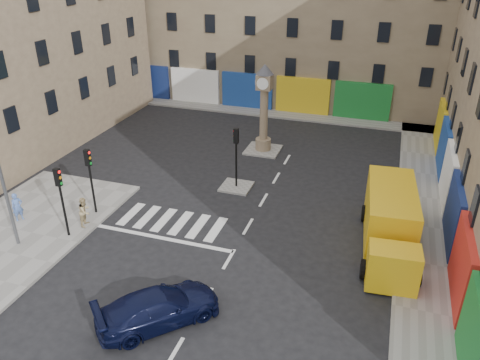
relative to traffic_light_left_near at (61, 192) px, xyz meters
The scene contains 15 objects.
ground 8.71m from the traffic_light_left_near, ahead, with size 120.00×120.00×0.00m, color black.
sidewalk_right 19.79m from the traffic_light_left_near, 29.96° to the left, with size 2.60×30.00×0.15m, color gray.
sidewalk_far 22.56m from the traffic_light_left_near, 78.94° to the left, with size 32.00×2.40×0.15m, color gray.
island_near 10.35m from the traffic_light_left_near, 51.07° to the left, with size 1.80×1.80×0.12m, color gray.
island_far 15.38m from the traffic_light_left_near, 65.46° to the left, with size 2.40×2.40×0.12m, color gray.
building_far 28.74m from the traffic_light_left_near, 81.21° to the left, with size 32.00×10.00×17.00m, color #857559.
building_left 16.66m from the traffic_light_left_near, 132.20° to the left, with size 8.00×20.00×15.00m, color #917D5F.
traffic_light_left_near is the anchor object (origin of this frame).
traffic_light_left_far 2.40m from the traffic_light_left_near, 90.00° to the left, with size 0.28×0.22×3.70m.
traffic_light_island 10.03m from the traffic_light_left_near, 51.07° to the left, with size 0.28×0.22×3.70m.
clock_pillar 15.19m from the traffic_light_left_near, 65.45° to the left, with size 1.20×1.20×6.10m.
navy_sedan 8.28m from the traffic_light_left_near, 28.78° to the right, with size 1.96×4.83×1.40m, color black.
yellow_van 15.95m from the traffic_light_left_near, 15.75° to the left, with size 2.98×7.56×2.70m.
pedestrian_blue 3.80m from the traffic_light_left_near, behind, with size 0.57×0.37×1.55m, color #5578C3.
pedestrian_tan 2.04m from the traffic_light_left_near, 75.00° to the left, with size 0.77×0.60×1.59m, color tan.
Camera 1 is at (6.13, -15.91, 13.28)m, focal length 35.00 mm.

